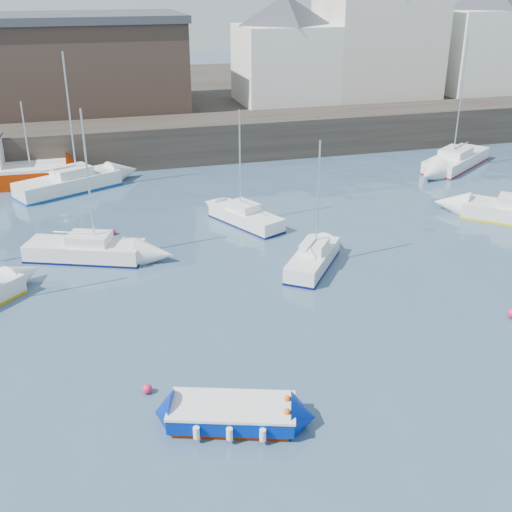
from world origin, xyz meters
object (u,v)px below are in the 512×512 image
object	(u,v)px
buoy_near	(147,393)
blue_dinghy	(232,413)
sailboat_c	(313,259)
sailboat_g	(456,160)
sailboat_b	(85,250)
sailboat_h	(69,183)
sailboat_f	(246,217)
buoy_far	(113,235)
buoy_mid	(512,317)
fishing_boat	(1,170)

from	to	relation	value
buoy_near	blue_dinghy	bearing A→B (deg)	-45.39
sailboat_c	sailboat_g	distance (m)	21.86
sailboat_g	buoy_near	bearing A→B (deg)	-139.30
blue_dinghy	sailboat_b	xyz separation A→B (m)	(-4.00, 14.77, 0.07)
sailboat_c	sailboat_h	size ratio (longest dim) A/B	0.70
sailboat_f	buoy_far	bearing A→B (deg)	176.40
sailboat_b	sailboat_c	bearing A→B (deg)	-21.15
buoy_near	buoy_mid	world-z (taller)	buoy_mid
sailboat_g	blue_dinghy	bearing A→B (deg)	-133.50
sailboat_f	sailboat_g	distance (m)	19.79
sailboat_b	sailboat_h	bearing A→B (deg)	93.09
buoy_far	sailboat_b	bearing A→B (deg)	-117.36
sailboat_h	buoy_mid	xyz separation A→B (m)	(17.70, -22.91, -0.58)
sailboat_h	sailboat_b	bearing A→B (deg)	-86.91
blue_dinghy	sailboat_c	xyz separation A→B (m)	(6.73, 10.62, 0.05)
buoy_far	sailboat_g	bearing A→B (deg)	14.97
buoy_near	buoy_mid	xyz separation A→B (m)	(15.49, 1.13, 0.00)
fishing_boat	sailboat_c	size ratio (longest dim) A/B	1.38
fishing_boat	sailboat_b	world-z (taller)	sailboat_b
blue_dinghy	buoy_mid	distance (m)	13.56
blue_dinghy	buoy_near	xyz separation A→B (m)	(-2.42, 2.45, -0.43)
sailboat_b	sailboat_g	xyz separation A→B (m)	(27.45, 9.93, 0.03)
sailboat_b	sailboat_h	distance (m)	11.73
buoy_near	buoy_mid	size ratio (longest dim) A/B	0.81
fishing_boat	sailboat_g	world-z (taller)	sailboat_g
fishing_boat	buoy_mid	distance (m)	33.64
blue_dinghy	buoy_far	distance (m)	17.95
sailboat_b	sailboat_f	size ratio (longest dim) A/B	1.17
sailboat_f	sailboat_g	xyz separation A→B (m)	(18.35, 7.40, 0.07)
sailboat_c	sailboat_g	bearing A→B (deg)	40.12
sailboat_f	buoy_near	bearing A→B (deg)	-116.84
sailboat_c	sailboat_g	xyz separation A→B (m)	(16.72, 14.08, 0.04)
sailboat_h	buoy_far	distance (m)	9.00
sailboat_g	buoy_far	xyz separation A→B (m)	(-25.89, -6.92, -0.53)
sailboat_b	sailboat_f	bearing A→B (deg)	15.57
fishing_boat	buoy_mid	xyz separation A→B (m)	(22.02, -25.41, -1.09)
sailboat_c	buoy_far	size ratio (longest dim) A/B	17.59
sailboat_b	sailboat_h	size ratio (longest dim) A/B	0.85
sailboat_h	buoy_mid	size ratio (longest dim) A/B	20.29
sailboat_b	sailboat_h	world-z (taller)	sailboat_h
sailboat_c	buoy_mid	xyz separation A→B (m)	(6.34, -7.04, -0.48)
sailboat_f	sailboat_g	size ratio (longest dim) A/B	0.71
sailboat_b	blue_dinghy	bearing A→B (deg)	-74.86
sailboat_g	buoy_mid	distance (m)	23.55
sailboat_b	buoy_mid	size ratio (longest dim) A/B	17.34
sailboat_h	buoy_mid	bearing A→B (deg)	-52.31
fishing_boat	buoy_near	bearing A→B (deg)	-76.18
sailboat_c	sailboat_f	world-z (taller)	sailboat_f
blue_dinghy	sailboat_b	distance (m)	15.31
sailboat_f	buoy_near	world-z (taller)	sailboat_f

